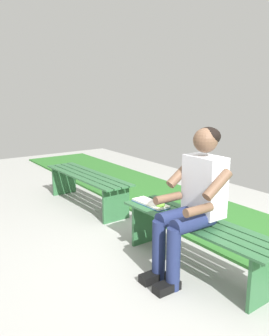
# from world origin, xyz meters

# --- Properties ---
(ground_plane) EXTENTS (10.00, 7.00, 0.04)m
(ground_plane) POSITION_xyz_m (1.02, 1.00, -0.02)
(ground_plane) COLOR #9E9E99
(grass_strip) EXTENTS (9.00, 1.30, 0.03)m
(grass_strip) POSITION_xyz_m (1.02, -1.00, 0.01)
(grass_strip) COLOR #2D6B28
(grass_strip) RESTS_ON ground
(bench_near) EXTENTS (1.60, 0.46, 0.44)m
(bench_near) POSITION_xyz_m (0.00, 0.00, 0.33)
(bench_near) COLOR #2D6038
(bench_near) RESTS_ON ground
(bench_far) EXTENTS (1.65, 0.46, 0.44)m
(bench_far) POSITION_xyz_m (2.05, 0.00, 0.33)
(bench_far) COLOR #2D6038
(bench_far) RESTS_ON ground
(person_seated) EXTENTS (0.50, 0.69, 1.24)m
(person_seated) POSITION_xyz_m (-0.05, 0.10, 0.68)
(person_seated) COLOR silver
(person_seated) RESTS_ON ground
(apple) EXTENTS (0.09, 0.09, 0.09)m
(apple) POSITION_xyz_m (0.42, 0.06, 0.48)
(apple) COLOR #72B738
(apple) RESTS_ON bench_near
(book_open) EXTENTS (0.42, 0.17, 0.02)m
(book_open) POSITION_xyz_m (0.57, 0.06, 0.45)
(book_open) COLOR white
(book_open) RESTS_ON bench_near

